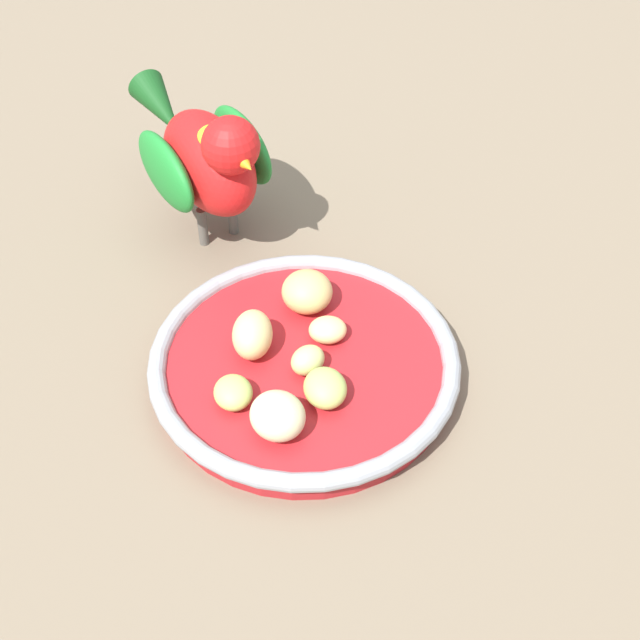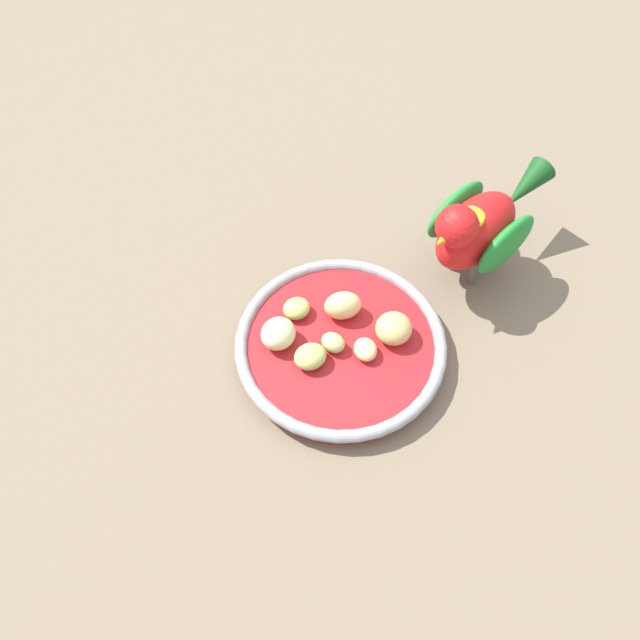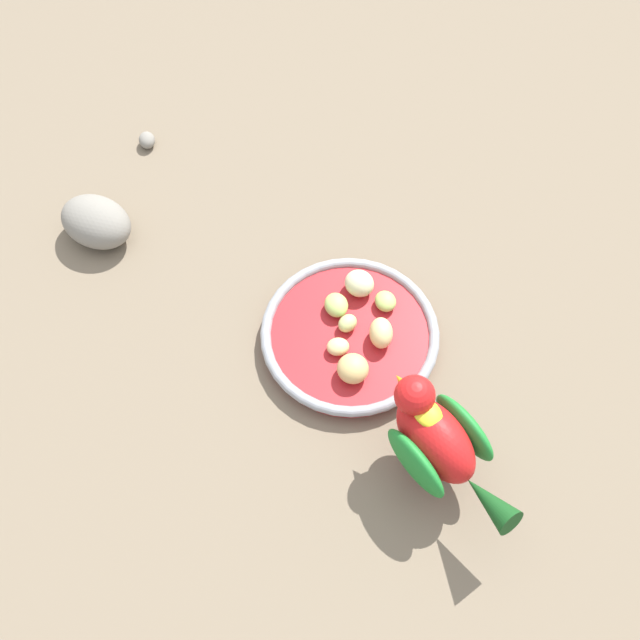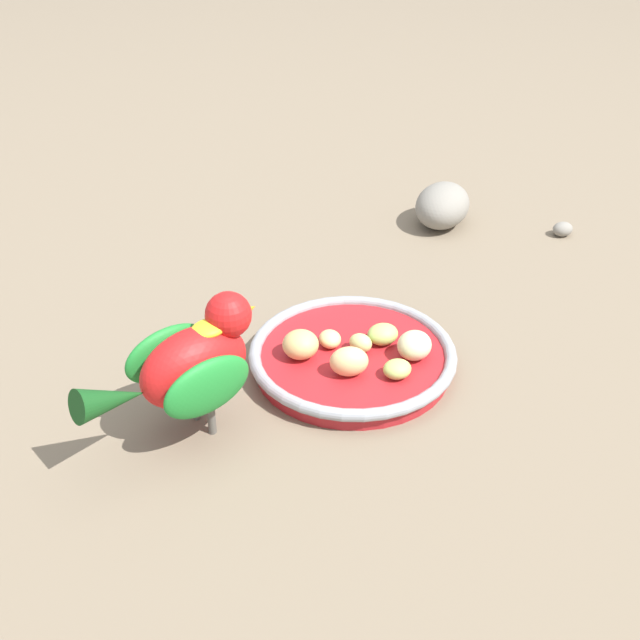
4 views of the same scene
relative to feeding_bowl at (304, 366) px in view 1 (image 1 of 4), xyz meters
The scene contains 10 objects.
ground_plane 0.02m from the feeding_bowl, 57.18° to the right, with size 4.00×4.00×0.00m, color #756651.
feeding_bowl is the anchor object (origin of this frame).
apple_piece_0 0.06m from the feeding_bowl, 44.76° to the right, with size 0.04×0.03×0.03m, color beige.
apple_piece_1 0.04m from the feeding_bowl, 135.53° to the right, with size 0.04×0.03×0.03m, color #E5C67F.
apple_piece_2 0.03m from the feeding_bowl, 112.92° to the left, with size 0.03×0.02×0.02m, color #E5C67F.
apple_piece_3 0.02m from the feeding_bowl, 19.79° to the right, with size 0.02×0.02×0.02m, color #C6D17A.
apple_piece_4 0.06m from the feeding_bowl, 79.65° to the right, with size 0.03×0.03×0.02m, color #B2CC66.
apple_piece_5 0.04m from the feeding_bowl, ahead, with size 0.03×0.03×0.02m, color #B2CC66.
apple_piece_6 0.06m from the feeding_bowl, 148.39° to the left, with size 0.04×0.04×0.03m, color tan.
parrot 0.19m from the feeding_bowl, behind, with size 0.19×0.09×0.13m.
Camera 1 is at (0.36, -0.19, 0.48)m, focal length 51.20 mm.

